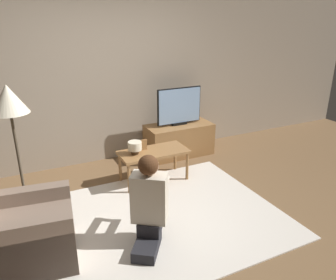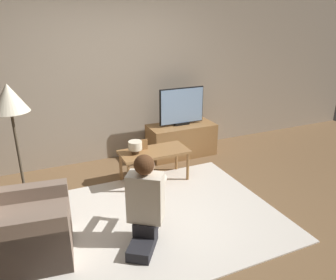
{
  "view_description": "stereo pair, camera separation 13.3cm",
  "coord_description": "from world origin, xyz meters",
  "px_view_note": "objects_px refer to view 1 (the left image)",
  "views": [
    {
      "loc": [
        -1.26,
        -2.87,
        2.15
      ],
      "look_at": [
        0.44,
        0.62,
        0.68
      ],
      "focal_mm": 35.0,
      "sensor_mm": 36.0,
      "label": 1
    },
    {
      "loc": [
        -1.14,
        -2.92,
        2.15
      ],
      "look_at": [
        0.44,
        0.62,
        0.68
      ],
      "focal_mm": 35.0,
      "sensor_mm": 36.0,
      "label": 2
    }
  ],
  "objects_px": {
    "floor_lamp": "(10,107)",
    "armchair": "(24,234)",
    "coffee_table": "(154,154)",
    "table_lamp": "(135,147)",
    "tv": "(179,106)",
    "person_kneeling": "(149,201)"
  },
  "relations": [
    {
      "from": "armchair",
      "to": "table_lamp",
      "type": "height_order",
      "value": "armchair"
    },
    {
      "from": "armchair",
      "to": "person_kneeling",
      "type": "height_order",
      "value": "person_kneeling"
    },
    {
      "from": "floor_lamp",
      "to": "armchair",
      "type": "xyz_separation_m",
      "value": [
        -0.06,
        -0.84,
        -0.98
      ]
    },
    {
      "from": "tv",
      "to": "coffee_table",
      "type": "relative_size",
      "value": 0.81
    },
    {
      "from": "coffee_table",
      "to": "armchair",
      "type": "bearing_deg",
      "value": -151.08
    },
    {
      "from": "tv",
      "to": "floor_lamp",
      "type": "height_order",
      "value": "floor_lamp"
    },
    {
      "from": "tv",
      "to": "person_kneeling",
      "type": "height_order",
      "value": "tv"
    },
    {
      "from": "coffee_table",
      "to": "armchair",
      "type": "distance_m",
      "value": 1.95
    },
    {
      "from": "coffee_table",
      "to": "table_lamp",
      "type": "distance_m",
      "value": 0.3
    },
    {
      "from": "tv",
      "to": "floor_lamp",
      "type": "xyz_separation_m",
      "value": [
        -2.39,
        -0.78,
        0.46
      ]
    },
    {
      "from": "tv",
      "to": "armchair",
      "type": "xyz_separation_m",
      "value": [
        -2.45,
        -1.62,
        -0.52
      ]
    },
    {
      "from": "coffee_table",
      "to": "person_kneeling",
      "type": "relative_size",
      "value": 0.97
    },
    {
      "from": "floor_lamp",
      "to": "armchair",
      "type": "height_order",
      "value": "floor_lamp"
    },
    {
      "from": "table_lamp",
      "to": "person_kneeling",
      "type": "bearing_deg",
      "value": -104.42
    },
    {
      "from": "floor_lamp",
      "to": "table_lamp",
      "type": "distance_m",
      "value": 1.57
    },
    {
      "from": "coffee_table",
      "to": "armchair",
      "type": "xyz_separation_m",
      "value": [
        -1.7,
        -0.94,
        -0.1
      ]
    },
    {
      "from": "floor_lamp",
      "to": "person_kneeling",
      "type": "xyz_separation_m",
      "value": [
        1.07,
        -1.11,
        -0.79
      ]
    },
    {
      "from": "person_kneeling",
      "to": "table_lamp",
      "type": "relative_size",
      "value": 5.27
    },
    {
      "from": "coffee_table",
      "to": "armchair",
      "type": "relative_size",
      "value": 1.03
    },
    {
      "from": "tv",
      "to": "table_lamp",
      "type": "relative_size",
      "value": 4.17
    },
    {
      "from": "person_kneeling",
      "to": "floor_lamp",
      "type": "bearing_deg",
      "value": -11.01
    },
    {
      "from": "armchair",
      "to": "table_lamp",
      "type": "xyz_separation_m",
      "value": [
        1.44,
        0.95,
        0.25
      ]
    }
  ]
}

